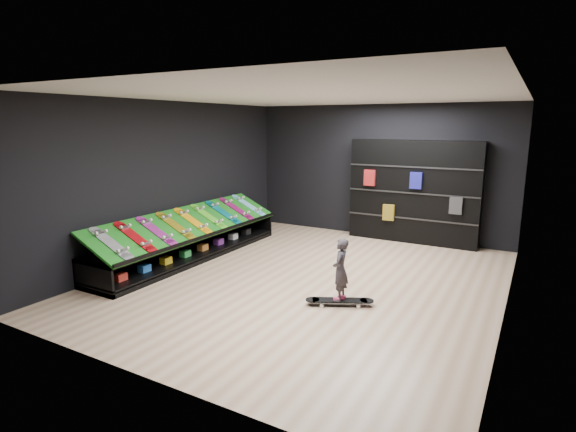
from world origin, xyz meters
The scene contains 20 objects.
floor centered at (0.00, 0.00, 0.00)m, with size 6.00×7.00×0.01m, color tan.
ceiling centered at (0.00, 0.00, 3.00)m, with size 6.00×7.00×0.01m, color white.
wall_back centered at (0.00, 3.50, 1.50)m, with size 6.00×0.02×3.00m, color black.
wall_front centered at (0.00, -3.50, 1.50)m, with size 6.00×0.02×3.00m, color black.
wall_left centered at (-3.00, 0.00, 1.50)m, with size 0.02×7.00×3.00m, color black.
wall_right centered at (3.00, 0.00, 1.50)m, with size 0.02×7.00×3.00m, color black.
display_rack centered at (-2.55, 0.00, 0.25)m, with size 0.90×4.50×0.50m, color black, non-canonical shape.
turf_ramp centered at (-2.50, 0.00, 0.71)m, with size 1.00×4.50×0.04m, color #0E590E.
back_shelving centered at (0.88, 3.32, 1.11)m, with size 2.78×0.32×2.23m, color black.
floor_skateboard centered at (0.90, -0.78, 0.04)m, with size 0.98×0.22×0.09m, color black, non-canonical shape.
child centered at (0.90, -0.78, 0.36)m, with size 0.21×0.15×0.54m, color black.
display_board_0 centered at (-2.49, -1.90, 0.74)m, with size 0.98×0.22×0.09m, color black, non-canonical shape.
display_board_1 centered at (-2.49, -1.42, 0.74)m, with size 0.98×0.22×0.09m, color red, non-canonical shape.
display_board_2 centered at (-2.49, -0.95, 0.74)m, with size 0.98×0.22×0.09m, color #2626BF, non-canonical shape.
display_board_3 centered at (-2.49, -0.48, 0.74)m, with size 0.98×0.22×0.09m, color yellow, non-canonical shape.
display_board_4 centered at (-2.49, 0.00, 0.74)m, with size 0.98×0.22×0.09m, color yellow, non-canonical shape.
display_board_5 centered at (-2.49, 0.48, 0.74)m, with size 0.98×0.22×0.09m, color green, non-canonical shape.
display_board_6 centered at (-2.49, 0.95, 0.74)m, with size 0.98×0.22×0.09m, color #0C8C99, non-canonical shape.
display_board_7 centered at (-2.49, 1.42, 0.74)m, with size 0.98×0.22×0.09m, color #E5198C, non-canonical shape.
display_board_8 centered at (-2.49, 1.90, 0.74)m, with size 0.98×0.22×0.09m, color #0CB2E5, non-canonical shape.
Camera 1 is at (3.24, -6.44, 2.58)m, focal length 28.00 mm.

